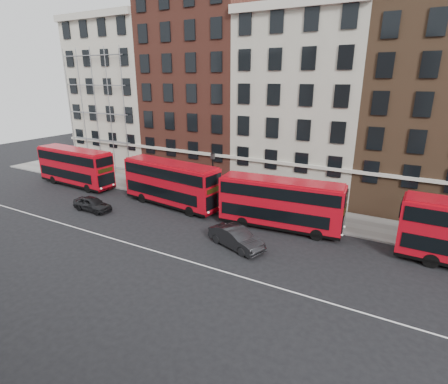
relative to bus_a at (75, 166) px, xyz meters
The scene contains 12 objects.
ground 24.81m from the bus_a, 15.34° to the right, with size 120.00×120.00×0.00m, color black.
pavement 24.25m from the bus_a, ahead, with size 80.00×5.00×0.15m, color gray.
kerb 23.97m from the bus_a, ahead, with size 80.00×0.30×0.16m, color gray.
road_centre_line 25.41m from the bus_a, 19.71° to the right, with size 70.00×0.12×0.01m, color white.
building_terrace 27.25m from the bus_a, 25.77° to the left, with size 64.00×11.95×22.00m.
bus_a is the anchor object (origin of this frame).
bus_b 14.17m from the bus_a, ahead, with size 10.97×3.77×4.52m.
bus_c 25.71m from the bus_a, ahead, with size 10.58×3.46×4.37m.
car_rear 9.85m from the bus_a, 30.64° to the right, with size 1.65×4.10×1.40m, color black.
car_front 24.67m from the bus_a, 11.59° to the right, with size 1.66×4.77×1.57m, color black.
lamp_post_left 17.78m from the bus_a, ahead, with size 0.44×0.44×5.33m.
iron_railings 24.66m from the bus_a, 14.52° to the left, with size 6.60×0.06×1.00m, color black, non-canonical shape.
Camera 1 is at (11.33, -19.95, 12.40)m, focal length 28.00 mm.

